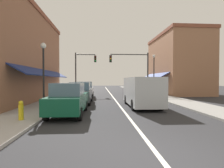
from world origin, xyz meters
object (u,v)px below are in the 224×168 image
(traffic_signal_mast_arm, at_px, (134,66))
(street_lamp_right_mid, at_px, (154,68))
(parked_car_nearest_left, at_px, (69,99))
(fire_hydrant, at_px, (21,110))
(van_in_lane, at_px, (141,91))
(traffic_signal_left_corner, at_px, (82,67))
(parked_car_third_left, at_px, (85,90))
(parked_car_second_left, at_px, (81,93))
(street_lamp_left_near, at_px, (43,64))

(traffic_signal_mast_arm, distance_m, street_lamp_right_mid, 2.82)
(parked_car_nearest_left, height_order, fire_hydrant, parked_car_nearest_left)
(van_in_lane, relative_size, traffic_signal_mast_arm, 0.94)
(traffic_signal_left_corner, distance_m, fire_hydrant, 16.06)
(parked_car_third_left, bearing_deg, van_in_lane, -56.74)
(parked_car_second_left, height_order, fire_hydrant, parked_car_second_left)
(parked_car_nearest_left, xyz_separation_m, parked_car_second_left, (0.13, 4.68, 0.00))
(traffic_signal_mast_arm, relative_size, traffic_signal_left_corner, 0.97)
(parked_car_third_left, xyz_separation_m, traffic_signal_left_corner, (-0.74, 4.51, 2.86))
(parked_car_nearest_left, distance_m, fire_hydrant, 2.44)
(street_lamp_right_mid, xyz_separation_m, fire_hydrant, (-10.04, -12.16, -2.79))
(fire_hydrant, bearing_deg, parked_car_second_left, 72.34)
(van_in_lane, bearing_deg, street_lamp_left_near, -173.12)
(parked_car_nearest_left, relative_size, fire_hydrant, 4.75)
(traffic_signal_mast_arm, xyz_separation_m, street_lamp_left_near, (-8.16, -10.64, -0.82))
(parked_car_third_left, distance_m, traffic_signal_mast_arm, 7.40)
(parked_car_second_left, height_order, street_lamp_right_mid, street_lamp_right_mid)
(traffic_signal_mast_arm, bearing_deg, parked_car_third_left, -154.45)
(parked_car_third_left, bearing_deg, traffic_signal_left_corner, 98.66)
(traffic_signal_mast_arm, height_order, traffic_signal_left_corner, traffic_signal_left_corner)
(traffic_signal_left_corner, relative_size, street_lamp_left_near, 1.31)
(street_lamp_right_mid, bearing_deg, street_lamp_left_near, -139.43)
(street_lamp_left_near, distance_m, street_lamp_right_mid, 13.35)
(parked_car_second_left, relative_size, street_lamp_right_mid, 0.82)
(parked_car_second_left, xyz_separation_m, street_lamp_right_mid, (8.06, 5.94, 2.47))
(parked_car_second_left, relative_size, parked_car_third_left, 1.00)
(street_lamp_left_near, bearing_deg, parked_car_second_left, 52.81)
(parked_car_second_left, relative_size, street_lamp_left_near, 0.94)
(street_lamp_left_near, xyz_separation_m, street_lamp_right_mid, (10.14, 8.68, 0.37))
(parked_car_third_left, distance_m, street_lamp_right_mid, 8.54)
(van_in_lane, height_order, street_lamp_left_near, street_lamp_left_near)
(traffic_signal_mast_arm, bearing_deg, parked_car_second_left, -127.56)
(traffic_signal_left_corner, xyz_separation_m, street_lamp_right_mid, (8.85, -3.54, -0.39))
(parked_car_nearest_left, bearing_deg, street_lamp_right_mid, 53.35)
(parked_car_second_left, xyz_separation_m, street_lamp_left_near, (-2.08, -2.74, 2.09))
(street_lamp_right_mid, bearing_deg, parked_car_second_left, -143.61)
(fire_hydrant, bearing_deg, parked_car_third_left, 80.25)
(parked_car_second_left, distance_m, street_lamp_right_mid, 10.31)
(parked_car_second_left, relative_size, fire_hydrant, 4.72)
(parked_car_nearest_left, xyz_separation_m, street_lamp_right_mid, (8.18, 10.61, 2.47))
(parked_car_second_left, bearing_deg, street_lamp_left_near, -126.92)
(traffic_signal_left_corner, height_order, street_lamp_right_mid, traffic_signal_left_corner)
(van_in_lane, distance_m, traffic_signal_mast_arm, 10.34)
(parked_car_third_left, height_order, fire_hydrant, parked_car_third_left)
(traffic_signal_mast_arm, bearing_deg, van_in_lane, -98.45)
(fire_hydrant, bearing_deg, traffic_signal_left_corner, 85.68)
(van_in_lane, bearing_deg, parked_car_third_left, 124.27)
(traffic_signal_left_corner, bearing_deg, street_lamp_left_near, -96.02)
(street_lamp_left_near, bearing_deg, van_in_lane, 6.47)
(van_in_lane, bearing_deg, parked_car_second_left, 157.09)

